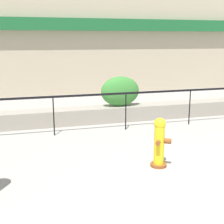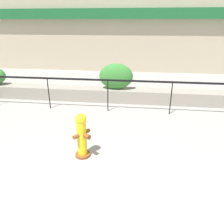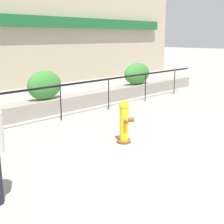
% 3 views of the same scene
% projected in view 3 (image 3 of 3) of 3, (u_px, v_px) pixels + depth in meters
% --- Properties ---
extents(ground_plane, '(120.00, 120.00, 0.00)m').
position_uv_depth(ground_plane, '(201.00, 162.00, 6.63)').
color(ground_plane, '#9E9991').
extents(planter_wall_low, '(18.00, 0.70, 0.50)m').
position_uv_depth(planter_wall_low, '(42.00, 107.00, 10.64)').
color(planter_wall_low, gray).
rests_on(planter_wall_low, ground).
extents(fence_railing_segment, '(15.00, 0.05, 1.15)m').
position_uv_depth(fence_railing_segment, '(60.00, 89.00, 9.71)').
color(fence_railing_segment, black).
rests_on(fence_railing_segment, ground).
extents(hedge_bush_1, '(1.31, 0.59, 0.99)m').
position_uv_depth(hedge_bush_1, '(45.00, 85.00, 10.57)').
color(hedge_bush_1, '#387F33').
rests_on(hedge_bush_1, planter_wall_low).
extents(hedge_bush_2, '(1.54, 0.67, 0.96)m').
position_uv_depth(hedge_bush_2, '(137.00, 74.00, 13.99)').
color(hedge_bush_2, '#387F33').
rests_on(hedge_bush_2, planter_wall_low).
extents(fire_hydrant, '(0.49, 0.49, 1.08)m').
position_uv_depth(fire_hydrant, '(124.00, 121.00, 7.75)').
color(fire_hydrant, brown).
rests_on(fire_hydrant, ground).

